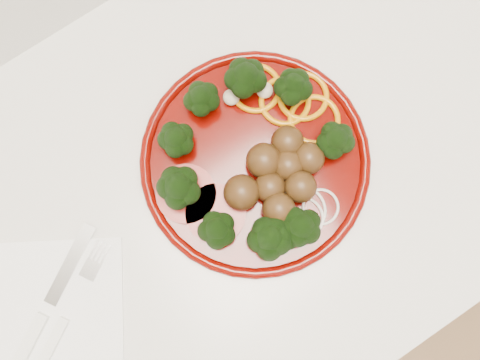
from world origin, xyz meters
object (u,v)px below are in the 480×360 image
plate (257,164)px  napkin (58,305)px  knife (41,319)px  fork (59,331)px

plate → napkin: bearing=-178.5°
knife → fork: knife is taller
plate → knife: (-0.33, -0.01, -0.01)m
fork → napkin: bearing=33.3°
napkin → knife: bearing=-171.7°
napkin → fork: bearing=-115.8°
napkin → fork: (-0.01, -0.03, 0.01)m
napkin → knife: (-0.02, -0.00, 0.01)m
plate → knife: plate is taller
napkin → knife: size_ratio=0.89×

